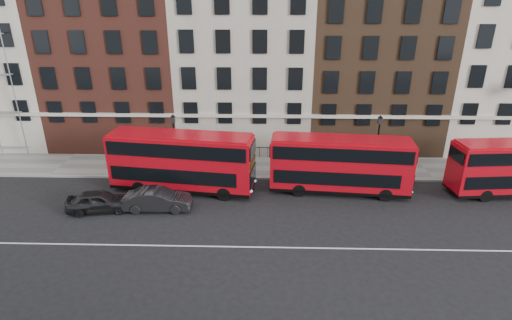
{
  "coord_description": "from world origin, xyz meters",
  "views": [
    {
      "loc": [
        2.24,
        -22.91,
        14.5
      ],
      "look_at": [
        1.48,
        5.0,
        3.0
      ],
      "focal_mm": 28.0,
      "sensor_mm": 36.0,
      "label": 1
    }
  ],
  "objects_px": {
    "car_front": "(158,200)",
    "bus_c": "(339,164)",
    "car_rear": "(99,201)",
    "bus_b": "(181,161)"
  },
  "relations": [
    {
      "from": "bus_c",
      "to": "bus_b",
      "type": "bearing_deg",
      "value": -174.68
    },
    {
      "from": "bus_b",
      "to": "bus_c",
      "type": "bearing_deg",
      "value": 7.86
    },
    {
      "from": "car_rear",
      "to": "bus_c",
      "type": "bearing_deg",
      "value": -87.92
    },
    {
      "from": "bus_b",
      "to": "bus_c",
      "type": "xyz_separation_m",
      "value": [
        12.37,
        -0.0,
        -0.13
      ]
    },
    {
      "from": "car_front",
      "to": "car_rear",
      "type": "bearing_deg",
      "value": 92.08
    },
    {
      "from": "bus_b",
      "to": "bus_c",
      "type": "height_order",
      "value": "bus_b"
    },
    {
      "from": "bus_b",
      "to": "car_rear",
      "type": "bearing_deg",
      "value": -138.87
    },
    {
      "from": "car_rear",
      "to": "car_front",
      "type": "bearing_deg",
      "value": -95.01
    },
    {
      "from": "car_front",
      "to": "bus_c",
      "type": "bearing_deg",
      "value": -78.71
    },
    {
      "from": "car_rear",
      "to": "car_front",
      "type": "xyz_separation_m",
      "value": [
        4.17,
        0.3,
        0.02
      ]
    }
  ]
}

